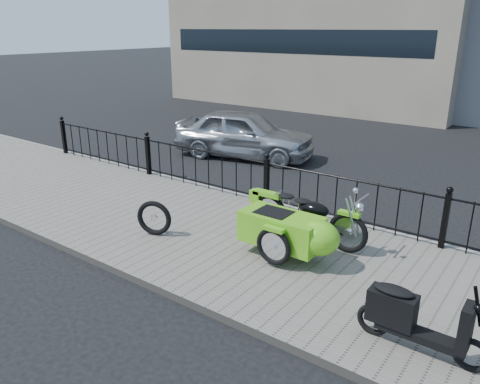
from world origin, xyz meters
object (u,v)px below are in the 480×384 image
Objects in this scene: motorcycle_sidecar at (296,228)px; sedan_car at (244,134)px; spare_tire at (154,218)px; scooter at (412,319)px.

sedan_car is (-4.45, 4.81, 0.10)m from motorcycle_sidecar.
spare_tire is 5.95m from sedan_car.
motorcycle_sidecar is at bearing 17.77° from spare_tire.
motorcycle_sidecar is 1.54× the size of scooter.
scooter reaches higher than motorcycle_sidecar.
motorcycle_sidecar reaches higher than spare_tire.
scooter is (2.21, -1.23, -0.08)m from motorcycle_sidecar.
motorcycle_sidecar is 3.56× the size of spare_tire.
scooter is at bearing -5.71° from spare_tire.
scooter is at bearing -29.06° from motorcycle_sidecar.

